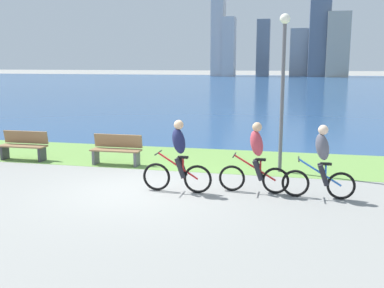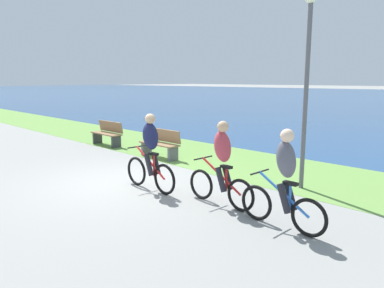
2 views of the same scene
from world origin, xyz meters
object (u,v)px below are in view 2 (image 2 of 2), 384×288
Objects in this scene: bench_far_along_path at (108,133)px; lamppost_tall at (308,64)px; cyclist_distant_rear at (284,180)px; bench_near_path at (161,144)px; cyclist_lead at (150,153)px; cyclist_trailing at (222,164)px.

bench_far_along_path is 8.18m from lamppost_tall.
cyclist_distant_rear is at bearing -67.89° from lamppost_tall.
bench_far_along_path is at bearing -179.99° from bench_near_path.
bench_far_along_path is at bearing 157.04° from cyclist_lead.
cyclist_lead is at bearing -22.96° from bench_far_along_path.
lamppost_tall is (7.84, 0.17, 2.31)m from bench_far_along_path.
cyclist_trailing is (1.76, 0.35, -0.01)m from cyclist_lead.
bench_near_path is 0.35× the size of lamppost_tall.
cyclist_distant_rear reaches higher than bench_far_along_path.
lamppost_tall reaches higher than cyclist_trailing.
cyclist_trailing is 1.00× the size of cyclist_distant_rear.
cyclist_lead is at bearing -131.93° from lamppost_tall.
cyclist_trailing is 1.11× the size of bench_far_along_path.
bench_near_path is at bearing 159.38° from cyclist_distant_rear.
cyclist_lead reaches higher than cyclist_distant_rear.
bench_near_path is at bearing 154.69° from cyclist_trailing.
bench_far_along_path is at bearing -178.75° from lamppost_tall.
lamppost_tall reaches higher than cyclist_distant_rear.
lamppost_tall reaches higher than cyclist_lead.
bench_near_path is 5.30m from lamppost_tall.
cyclist_lead is 3.46m from bench_near_path.
cyclist_distant_rear is (3.21, 0.21, -0.01)m from cyclist_lead.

